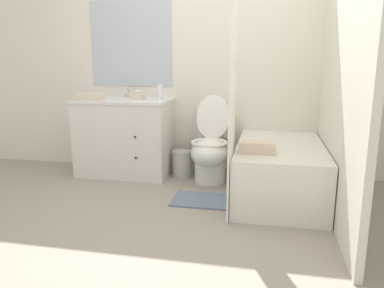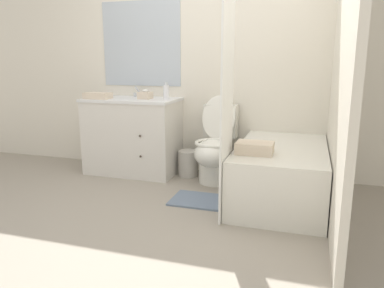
# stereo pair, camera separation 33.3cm
# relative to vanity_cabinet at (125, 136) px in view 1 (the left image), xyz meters

# --- Properties ---
(ground_plane) EXTENTS (14.00, 14.00, 0.00)m
(ground_plane) POSITION_rel_vanity_cabinet_xyz_m (0.77, -1.26, -0.43)
(ground_plane) COLOR gray
(wall_back) EXTENTS (8.00, 0.06, 2.50)m
(wall_back) POSITION_rel_vanity_cabinet_xyz_m (0.76, 0.31, 0.83)
(wall_back) COLOR silver
(wall_back) RESTS_ON ground_plane
(wall_right) EXTENTS (0.05, 2.54, 2.50)m
(wall_right) POSITION_rel_vanity_cabinet_xyz_m (2.07, -0.49, 0.82)
(wall_right) COLOR silver
(wall_right) RESTS_ON ground_plane
(vanity_cabinet) EXTENTS (1.01, 0.60, 0.83)m
(vanity_cabinet) POSITION_rel_vanity_cabinet_xyz_m (0.00, 0.00, 0.00)
(vanity_cabinet) COLOR silver
(vanity_cabinet) RESTS_ON ground_plane
(sink_faucet) EXTENTS (0.14, 0.12, 0.12)m
(sink_faucet) POSITION_rel_vanity_cabinet_xyz_m (-0.00, 0.18, 0.44)
(sink_faucet) COLOR silver
(sink_faucet) RESTS_ON vanity_cabinet
(toilet) EXTENTS (0.37, 0.67, 0.88)m
(toilet) POSITION_rel_vanity_cabinet_xyz_m (0.96, -0.07, -0.07)
(toilet) COLOR silver
(toilet) RESTS_ON ground_plane
(bathtub) EXTENTS (0.77, 1.35, 0.49)m
(bathtub) POSITION_rel_vanity_cabinet_xyz_m (1.65, -0.39, -0.18)
(bathtub) COLOR silver
(bathtub) RESTS_ON ground_plane
(shower_curtain) EXTENTS (0.02, 0.40, 2.00)m
(shower_curtain) POSITION_rel_vanity_cabinet_xyz_m (1.26, -0.91, 0.58)
(shower_curtain) COLOR white
(shower_curtain) RESTS_ON ground_plane
(wastebasket) EXTENTS (0.22, 0.22, 0.28)m
(wastebasket) POSITION_rel_vanity_cabinet_xyz_m (0.64, 0.03, -0.28)
(wastebasket) COLOR #B7B2A8
(wastebasket) RESTS_ON ground_plane
(tissue_box) EXTENTS (0.13, 0.14, 0.10)m
(tissue_box) POSITION_rel_vanity_cabinet_xyz_m (0.17, -0.01, 0.45)
(tissue_box) COLOR beige
(tissue_box) RESTS_ON vanity_cabinet
(soap_dispenser) EXTENTS (0.06, 0.06, 0.18)m
(soap_dispenser) POSITION_rel_vanity_cabinet_xyz_m (0.40, -0.00, 0.49)
(soap_dispenser) COLOR silver
(soap_dispenser) RESTS_ON vanity_cabinet
(hand_towel_folded) EXTENTS (0.28, 0.17, 0.07)m
(hand_towel_folded) POSITION_rel_vanity_cabinet_xyz_m (-0.33, -0.16, 0.44)
(hand_towel_folded) COLOR beige
(hand_towel_folded) RESTS_ON vanity_cabinet
(bath_towel_folded) EXTENTS (0.30, 0.22, 0.09)m
(bath_towel_folded) POSITION_rel_vanity_cabinet_xyz_m (1.45, -0.72, 0.12)
(bath_towel_folded) COLOR beige
(bath_towel_folded) RESTS_ON bathtub
(bath_mat) EXTENTS (0.57, 0.39, 0.02)m
(bath_mat) POSITION_rel_vanity_cabinet_xyz_m (1.00, -0.66, -0.42)
(bath_mat) COLOR slate
(bath_mat) RESTS_ON ground_plane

